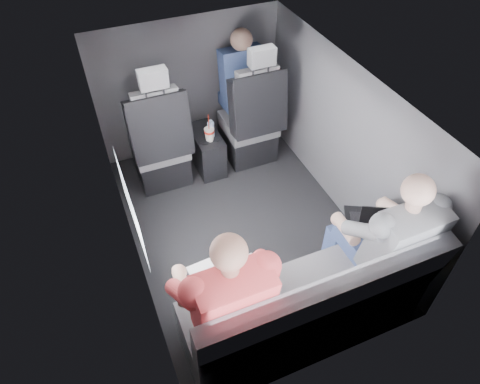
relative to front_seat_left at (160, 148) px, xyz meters
name	(u,v)px	position (x,y,z in m)	size (l,w,h in m)	color
floor	(242,227)	(0.45, -0.84, -0.40)	(2.60, 2.60, 0.00)	black
ceiling	(243,90)	(0.45, -0.84, 0.95)	(2.60, 2.60, 0.00)	#B2B2AD
panel_left	(124,201)	(-0.45, -0.84, 0.27)	(0.02, 2.60, 1.35)	#56565B
panel_right	(343,140)	(1.35, -0.84, 0.27)	(0.02, 2.60, 1.35)	#56565B
panel_front	(189,86)	(0.45, 0.46, 0.27)	(1.80, 0.02, 1.35)	#56565B
panel_back	(333,310)	(0.45, -2.14, 0.27)	(1.80, 0.02, 1.35)	#56565B
side_window	(131,207)	(-0.43, -1.14, 0.50)	(0.02, 0.75, 0.42)	white
seatbelt	(260,98)	(0.90, -0.17, 0.40)	(0.05, 0.01, 0.65)	black
front_seat_left	(160,148)	(0.00, 0.00, 0.00)	(0.52, 0.58, 1.26)	black
front_seat_right	(251,125)	(0.90, 0.00, 0.00)	(0.52, 0.58, 1.26)	black
center_console	(207,150)	(0.45, 0.04, -0.20)	(0.24, 0.48, 0.41)	black
rear_bench	(305,309)	(0.45, -1.90, -0.09)	(1.60, 0.57, 0.92)	slate
soda_cup	(209,134)	(0.45, -0.07, 0.07)	(0.09, 0.09, 0.28)	white
water_bottle	(211,129)	(0.48, -0.02, 0.08)	(0.06, 0.06, 0.18)	#9FC1D7
laptop_white	(222,275)	(-0.03, -1.66, 0.23)	(0.36, 0.34, 0.26)	white
laptop_black	(373,220)	(1.09, -1.63, 0.23)	(0.38, 0.41, 0.23)	black
passenger_rear_left	(224,296)	(-0.08, -1.81, 0.25)	(0.54, 0.65, 1.28)	#323136
passenger_rear_right	(384,238)	(1.05, -1.81, 0.25)	(0.53, 0.65, 1.27)	navy
passenger_front_right	(241,80)	(0.91, 0.26, 0.35)	(0.40, 0.40, 0.82)	navy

